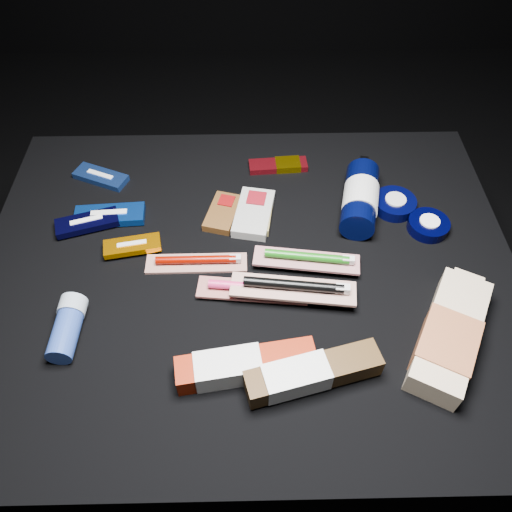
{
  "coord_description": "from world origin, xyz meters",
  "views": [
    {
      "loc": [
        0.0,
        -0.55,
        1.11
      ],
      "look_at": [
        0.01,
        0.01,
        0.42
      ],
      "focal_mm": 35.0,
      "sensor_mm": 36.0,
      "label": 1
    }
  ],
  "objects_px": {
    "lotion_bottle": "(360,198)",
    "deodorant_stick": "(67,327)",
    "bodywash_bottle": "(449,337)",
    "toothpaste_carton_red": "(240,366)"
  },
  "relations": [
    {
      "from": "lotion_bottle",
      "to": "deodorant_stick",
      "type": "xyz_separation_m",
      "value": [
        -0.51,
        -0.27,
        -0.01
      ]
    },
    {
      "from": "bodywash_bottle",
      "to": "deodorant_stick",
      "type": "bearing_deg",
      "value": -154.43
    },
    {
      "from": "lotion_bottle",
      "to": "deodorant_stick",
      "type": "distance_m",
      "value": 0.58
    },
    {
      "from": "bodywash_bottle",
      "to": "toothpaste_carton_red",
      "type": "xyz_separation_m",
      "value": [
        -0.33,
        -0.04,
        -0.0
      ]
    },
    {
      "from": "deodorant_stick",
      "to": "bodywash_bottle",
      "type": "bearing_deg",
      "value": -1.23
    },
    {
      "from": "deodorant_stick",
      "to": "toothpaste_carton_red",
      "type": "xyz_separation_m",
      "value": [
        0.28,
        -0.07,
        -0.0
      ]
    },
    {
      "from": "lotion_bottle",
      "to": "bodywash_bottle",
      "type": "bearing_deg",
      "value": -59.6
    },
    {
      "from": "lotion_bottle",
      "to": "toothpaste_carton_red",
      "type": "height_order",
      "value": "lotion_bottle"
    },
    {
      "from": "deodorant_stick",
      "to": "toothpaste_carton_red",
      "type": "height_order",
      "value": "deodorant_stick"
    },
    {
      "from": "bodywash_bottle",
      "to": "deodorant_stick",
      "type": "xyz_separation_m",
      "value": [
        -0.61,
        0.03,
        -0.0
      ]
    }
  ]
}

